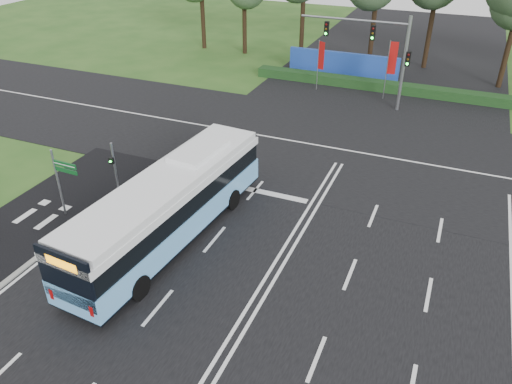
% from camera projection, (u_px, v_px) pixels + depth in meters
% --- Properties ---
extents(ground, '(120.00, 120.00, 0.00)m').
position_uv_depth(ground, '(279.00, 257.00, 22.82)').
color(ground, '#27501A').
rests_on(ground, ground).
extents(road_main, '(20.00, 120.00, 0.04)m').
position_uv_depth(road_main, '(279.00, 256.00, 22.81)').
color(road_main, black).
rests_on(road_main, ground).
extents(road_cross, '(120.00, 14.00, 0.05)m').
position_uv_depth(road_cross, '(344.00, 150.00, 32.31)').
color(road_cross, black).
rests_on(road_cross, ground).
extents(bike_path, '(5.00, 18.00, 0.06)m').
position_uv_depth(bike_path, '(21.00, 230.00, 24.59)').
color(bike_path, black).
rests_on(bike_path, ground).
extents(kerb_strip, '(0.25, 18.00, 0.12)m').
position_uv_depth(kerb_strip, '(59.00, 241.00, 23.78)').
color(kerb_strip, gray).
rests_on(kerb_strip, ground).
extents(city_bus, '(3.64, 12.93, 3.66)m').
position_uv_depth(city_bus, '(170.00, 206.00, 23.11)').
color(city_bus, '#68B2F2').
rests_on(city_bus, ground).
extents(pedestrian_signal, '(0.26, 0.40, 3.05)m').
position_uv_depth(pedestrian_signal, '(114.00, 167.00, 26.81)').
color(pedestrian_signal, gray).
rests_on(pedestrian_signal, ground).
extents(street_sign, '(1.45, 0.15, 3.72)m').
position_uv_depth(street_sign, '(62.00, 176.00, 24.49)').
color(street_sign, gray).
rests_on(street_sign, ground).
extents(banner_flag_left, '(0.58, 0.28, 4.19)m').
position_uv_depth(banner_flag_left, '(320.00, 58.00, 40.82)').
color(banner_flag_left, gray).
rests_on(banner_flag_left, ground).
extents(banner_flag_mid, '(0.69, 0.15, 4.70)m').
position_uv_depth(banner_flag_mid, '(391.00, 62.00, 38.91)').
color(banner_flag_mid, gray).
rests_on(banner_flag_mid, ground).
extents(traffic_light_gantry, '(8.41, 0.28, 7.00)m').
position_uv_depth(traffic_light_gantry, '(381.00, 47.00, 36.59)').
color(traffic_light_gantry, gray).
rests_on(traffic_light_gantry, ground).
extents(hedge, '(22.00, 1.20, 0.80)m').
position_uv_depth(hedge, '(381.00, 86.00, 42.01)').
color(hedge, black).
rests_on(hedge, ground).
extents(blue_hoarding, '(10.00, 0.30, 2.20)m').
position_uv_depth(blue_hoarding, '(343.00, 65.00, 44.96)').
color(blue_hoarding, '#1E43A7').
rests_on(blue_hoarding, ground).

